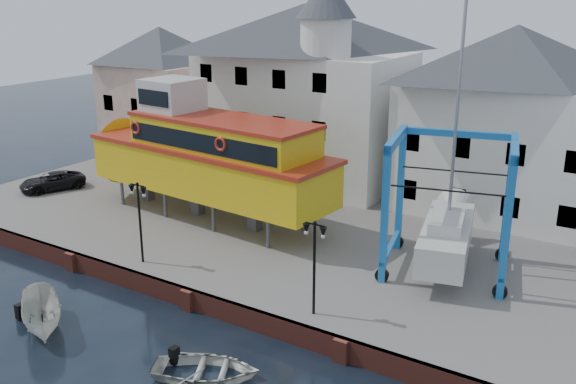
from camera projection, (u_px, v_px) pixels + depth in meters
The scene contains 13 objects.
ground at pixel (189, 309), 29.68m from camera, with size 140.00×140.00×0.00m, color black.
hardstanding at pixel (310, 228), 38.35m from camera, with size 44.00×22.00×1.00m, color slate.
quay_wall at pixel (190, 299), 29.61m from camera, with size 44.00×0.47×1.00m.
building_pink at pixel (163, 93), 51.47m from camera, with size 8.00×7.00×10.30m.
building_white_main at pixel (305, 91), 44.69m from camera, with size 14.00×8.30×14.00m.
building_white_right at pixel (509, 121), 38.29m from camera, with size 12.00×8.00×11.20m.
lamp_post_left at pixel (139, 202), 31.42m from camera, with size 1.12×0.32×4.20m.
lamp_post_right at pixel (315, 244), 26.29m from camera, with size 1.12×0.32×4.20m.
tour_boat at pixel (196, 153), 38.05m from camera, with size 18.86×5.89×8.08m.
travel_lift at pixel (448, 225), 31.41m from camera, with size 6.88×8.70×12.74m.
van at pixel (52, 181), 43.73m from camera, with size 1.97×4.27×1.19m, color black.
motorboat_a at pixel (44, 329), 27.98m from camera, with size 1.63×4.33×1.67m, color silver.
motorboat_b at pixel (206, 377), 24.56m from camera, with size 2.94×4.12×0.85m, color silver.
Camera 1 is at (18.21, -19.93, 14.25)m, focal length 40.00 mm.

